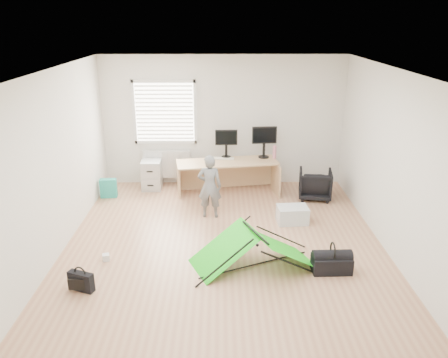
{
  "coord_description": "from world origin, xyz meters",
  "views": [
    {
      "loc": [
        -0.05,
        -6.15,
        3.4
      ],
      "look_at": [
        0.0,
        0.4,
        0.95
      ],
      "focal_mm": 35.0,
      "sensor_mm": 36.0,
      "label": 1
    }
  ],
  "objects_px": {
    "monitor_right": "(264,146)",
    "storage_crate": "(292,215)",
    "thermos": "(275,152)",
    "laptop_bag": "(81,281)",
    "office_chair": "(315,184)",
    "duffel_bag": "(331,264)",
    "filing_cabinet": "(152,174)",
    "desk": "(227,177)",
    "kite": "(255,249)",
    "monitor_left": "(226,147)",
    "person": "(210,186)"
  },
  "relations": [
    {
      "from": "storage_crate",
      "to": "duffel_bag",
      "type": "distance_m",
      "value": 1.61
    },
    {
      "from": "monitor_right",
      "to": "storage_crate",
      "type": "height_order",
      "value": "monitor_right"
    },
    {
      "from": "monitor_left",
      "to": "person",
      "type": "height_order",
      "value": "person"
    },
    {
      "from": "desk",
      "to": "storage_crate",
      "type": "height_order",
      "value": "desk"
    },
    {
      "from": "monitor_right",
      "to": "thermos",
      "type": "xyz_separation_m",
      "value": [
        0.21,
        -0.06,
        -0.11
      ]
    },
    {
      "from": "kite",
      "to": "storage_crate",
      "type": "xyz_separation_m",
      "value": [
        0.77,
        1.42,
        -0.12
      ]
    },
    {
      "from": "filing_cabinet",
      "to": "thermos",
      "type": "height_order",
      "value": "thermos"
    },
    {
      "from": "desk",
      "to": "duffel_bag",
      "type": "distance_m",
      "value": 3.28
    },
    {
      "from": "duffel_bag",
      "to": "monitor_right",
      "type": "bearing_deg",
      "value": 100.55
    },
    {
      "from": "office_chair",
      "to": "storage_crate",
      "type": "height_order",
      "value": "office_chair"
    },
    {
      "from": "desk",
      "to": "filing_cabinet",
      "type": "distance_m",
      "value": 1.6
    },
    {
      "from": "thermos",
      "to": "person",
      "type": "bearing_deg",
      "value": -134.74
    },
    {
      "from": "monitor_left",
      "to": "filing_cabinet",
      "type": "bearing_deg",
      "value": 177.08
    },
    {
      "from": "thermos",
      "to": "person",
      "type": "relative_size",
      "value": 0.23
    },
    {
      "from": "person",
      "to": "laptop_bag",
      "type": "xyz_separation_m",
      "value": [
        -1.64,
        -2.26,
        -0.45
      ]
    },
    {
      "from": "thermos",
      "to": "laptop_bag",
      "type": "height_order",
      "value": "thermos"
    },
    {
      "from": "laptop_bag",
      "to": "duffel_bag",
      "type": "relative_size",
      "value": 0.64
    },
    {
      "from": "thermos",
      "to": "laptop_bag",
      "type": "xyz_separation_m",
      "value": [
        -2.93,
        -3.57,
        -0.68
      ]
    },
    {
      "from": "desk",
      "to": "laptop_bag",
      "type": "relative_size",
      "value": 5.69
    },
    {
      "from": "monitor_left",
      "to": "kite",
      "type": "relative_size",
      "value": 0.26
    },
    {
      "from": "office_chair",
      "to": "monitor_right",
      "type": "bearing_deg",
      "value": -18.55
    },
    {
      "from": "office_chair",
      "to": "duffel_bag",
      "type": "bearing_deg",
      "value": 92.77
    },
    {
      "from": "filing_cabinet",
      "to": "thermos",
      "type": "distance_m",
      "value": 2.58
    },
    {
      "from": "thermos",
      "to": "duffel_bag",
      "type": "bearing_deg",
      "value": -81.53
    },
    {
      "from": "filing_cabinet",
      "to": "desk",
      "type": "bearing_deg",
      "value": -12.15
    },
    {
      "from": "storage_crate",
      "to": "office_chair",
      "type": "bearing_deg",
      "value": 60.96
    },
    {
      "from": "laptop_bag",
      "to": "person",
      "type": "bearing_deg",
      "value": 75.32
    },
    {
      "from": "thermos",
      "to": "storage_crate",
      "type": "distance_m",
      "value": 1.7
    },
    {
      "from": "filing_cabinet",
      "to": "monitor_right",
      "type": "distance_m",
      "value": 2.4
    },
    {
      "from": "monitor_right",
      "to": "storage_crate",
      "type": "relative_size",
      "value": 0.95
    },
    {
      "from": "duffel_bag",
      "to": "laptop_bag",
      "type": "bearing_deg",
      "value": -174.36
    },
    {
      "from": "office_chair",
      "to": "filing_cabinet",
      "type": "bearing_deg",
      "value": -0.64
    },
    {
      "from": "desk",
      "to": "duffel_bag",
      "type": "relative_size",
      "value": 3.66
    },
    {
      "from": "desk",
      "to": "storage_crate",
      "type": "bearing_deg",
      "value": -59.49
    },
    {
      "from": "person",
      "to": "desk",
      "type": "bearing_deg",
      "value": -102.51
    },
    {
      "from": "filing_cabinet",
      "to": "kite",
      "type": "bearing_deg",
      "value": -58.75
    },
    {
      "from": "filing_cabinet",
      "to": "duffel_bag",
      "type": "relative_size",
      "value": 1.13
    },
    {
      "from": "storage_crate",
      "to": "thermos",
      "type": "bearing_deg",
      "value": 95.79
    },
    {
      "from": "kite",
      "to": "storage_crate",
      "type": "height_order",
      "value": "kite"
    },
    {
      "from": "monitor_left",
      "to": "duffel_bag",
      "type": "relative_size",
      "value": 0.82
    },
    {
      "from": "duffel_bag",
      "to": "kite",
      "type": "bearing_deg",
      "value": 169.91
    },
    {
      "from": "kite",
      "to": "storage_crate",
      "type": "distance_m",
      "value": 1.62
    },
    {
      "from": "laptop_bag",
      "to": "duffel_bag",
      "type": "bearing_deg",
      "value": 28.34
    },
    {
      "from": "storage_crate",
      "to": "desk",
      "type": "bearing_deg",
      "value": 129.66
    },
    {
      "from": "desk",
      "to": "kite",
      "type": "bearing_deg",
      "value": -91.8
    },
    {
      "from": "desk",
      "to": "monitor_left",
      "type": "relative_size",
      "value": 4.47
    },
    {
      "from": "thermos",
      "to": "laptop_bag",
      "type": "distance_m",
      "value": 4.67
    },
    {
      "from": "desk",
      "to": "duffel_bag",
      "type": "height_order",
      "value": "desk"
    },
    {
      "from": "thermos",
      "to": "office_chair",
      "type": "xyz_separation_m",
      "value": [
        0.77,
        -0.46,
        -0.52
      ]
    },
    {
      "from": "duffel_bag",
      "to": "person",
      "type": "bearing_deg",
      "value": 132.25
    }
  ]
}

